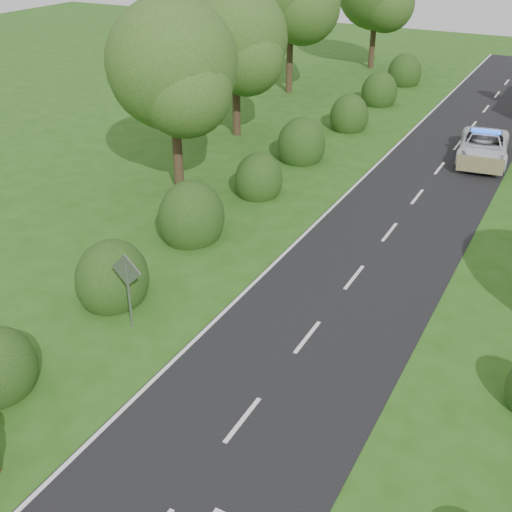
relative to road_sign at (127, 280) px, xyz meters
The scene contains 8 objects.
ground 5.63m from the road_sign, 21.80° to the right, with size 120.00×120.00×0.00m, color #275014.
road 14.03m from the road_sign, 68.96° to the left, with size 6.00×70.00×0.02m, color black.
road_markings 11.56m from the road_sign, 72.72° to the left, with size 4.96×70.00×0.01m.
hedgerow_left 9.85m from the road_sign, 98.87° to the left, with size 2.75×50.41×3.00m.
tree_left_a 11.55m from the road_sign, 115.73° to the left, with size 5.74×5.60×8.38m.
tree_left_b 19.22m from the road_sign, 109.29° to the left, with size 5.74×5.60×8.07m.
road_sign is the anchor object (origin of this frame).
police_van 21.29m from the road_sign, 72.00° to the left, with size 3.05×5.47×1.58m.
Camera 1 is at (6.02, -10.59, 11.38)m, focal length 45.00 mm.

